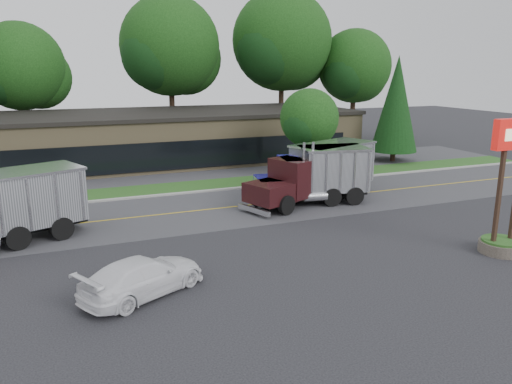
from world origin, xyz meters
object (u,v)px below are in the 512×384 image
at_px(rally_car, 143,276).
at_px(dump_truck_blue, 318,173).
at_px(bilo_sign, 506,209).
at_px(dump_truck_maroon, 319,170).

bearing_deg(rally_car, dump_truck_blue, -81.43).
xyz_separation_m(bilo_sign, rally_car, (-15.50, 1.65, -1.33)).
bearing_deg(dump_truck_blue, bilo_sign, 117.87).
distance_m(dump_truck_blue, rally_car, 15.11).
relative_size(bilo_sign, dump_truck_maroon, 0.61).
relative_size(bilo_sign, dump_truck_blue, 0.84).
relative_size(bilo_sign, rally_car, 1.24).
bearing_deg(dump_truck_maroon, bilo_sign, 83.74).
distance_m(bilo_sign, dump_truck_maroon, 11.78).
relative_size(dump_truck_blue, rally_car, 1.47).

